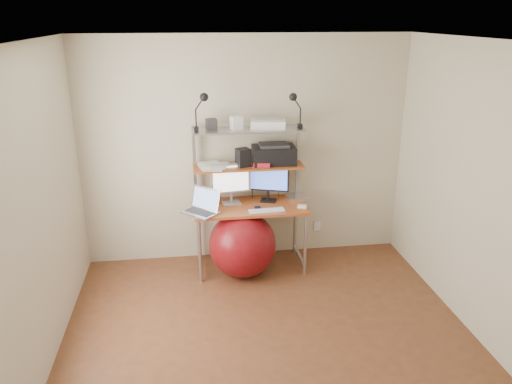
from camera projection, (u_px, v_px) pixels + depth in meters
room at (274, 211)px, 3.85m from camera, size 3.60×3.60×3.60m
computer_desk at (249, 185)px, 5.35m from camera, size 1.20×0.60×1.57m
wall_outlet at (317, 226)px, 5.94m from camera, size 0.08×0.01×0.12m
monitor_silver at (231, 181)px, 5.33m from camera, size 0.43×0.18×0.48m
monitor_black at (268, 181)px, 5.42m from camera, size 0.44×0.19×0.46m
laptop at (203, 207)px, 5.16m from camera, size 0.46×0.46×0.32m
keyboard at (267, 211)px, 5.21m from camera, size 0.38×0.13×0.01m
mouse at (302, 206)px, 5.30m from camera, size 0.11×0.09×0.03m
mac_mini at (297, 197)px, 5.54m from camera, size 0.24×0.24×0.04m
phone at (258, 208)px, 5.27m from camera, size 0.07×0.12×0.01m
printer at (274, 154)px, 5.39m from camera, size 0.46×0.32×0.22m
nas_cube at (243, 157)px, 5.28m from camera, size 0.17×0.17×0.19m
red_box at (262, 164)px, 5.30m from camera, size 0.19×0.15×0.05m
scanner at (268, 123)px, 5.24m from camera, size 0.39×0.29×0.10m
box_white at (237, 123)px, 5.17m from camera, size 0.14×0.12×0.13m
box_grey at (211, 124)px, 5.17m from camera, size 0.12×0.12×0.11m
clip_lamp_left at (202, 103)px, 4.98m from camera, size 0.16×0.09×0.39m
clip_lamp_right at (295, 103)px, 5.12m from camera, size 0.15×0.08×0.37m
exercise_ball at (242, 244)px, 5.32m from camera, size 0.72×0.72×0.72m
paper_stack at (213, 166)px, 5.29m from camera, size 0.35×0.40×0.02m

